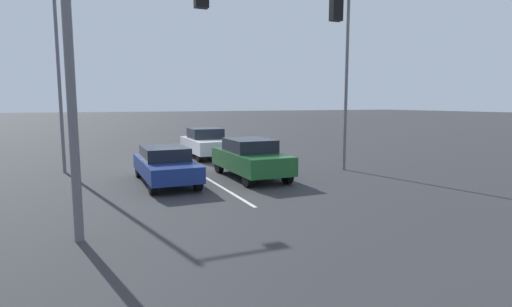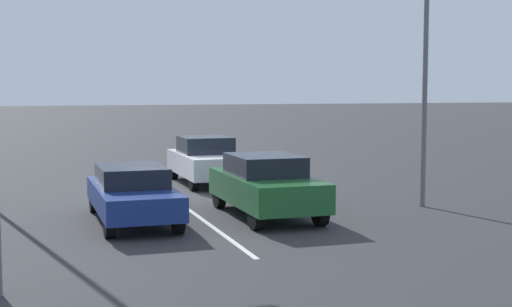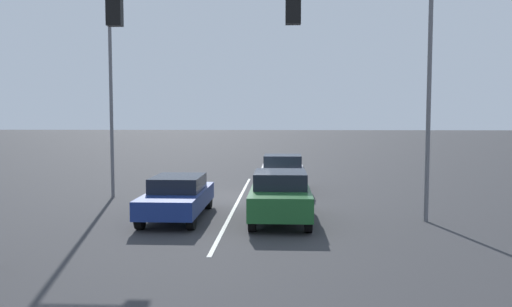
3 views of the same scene
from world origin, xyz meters
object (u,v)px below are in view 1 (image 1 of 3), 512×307
at_px(street_lamp_left_shoulder, 342,67).
at_px(street_lamp_right_shoulder, 63,52).
at_px(car_navy_midlane_front, 165,164).
at_px(car_silver_leftlane_second, 206,143).
at_px(car_darkgreen_leftlane_front, 250,158).
at_px(traffic_signal_gantry, 193,25).

bearing_deg(street_lamp_left_shoulder, street_lamp_right_shoulder, -21.24).
bearing_deg(car_navy_midlane_front, car_silver_leftlane_second, -118.66).
height_order(car_darkgreen_leftlane_front, street_lamp_right_shoulder, street_lamp_right_shoulder).
xyz_separation_m(car_silver_leftlane_second, traffic_signal_gantry, (3.81, 12.05, 4.06)).
xyz_separation_m(car_darkgreen_leftlane_front, street_lamp_left_shoulder, (-4.43, -0.07, 3.77)).
distance_m(car_silver_leftlane_second, traffic_signal_gantry, 13.27).
relative_size(car_navy_midlane_front, car_silver_leftlane_second, 1.07).
height_order(car_silver_leftlane_second, street_lamp_right_shoulder, street_lamp_right_shoulder).
bearing_deg(car_darkgreen_leftlane_front, street_lamp_left_shoulder, -179.11).
height_order(car_navy_midlane_front, street_lamp_right_shoulder, street_lamp_right_shoulder).
bearing_deg(car_darkgreen_leftlane_front, street_lamp_right_shoulder, -33.08).
distance_m(car_navy_midlane_front, traffic_signal_gantry, 7.02).
height_order(car_silver_leftlane_second, traffic_signal_gantry, traffic_signal_gantry).
height_order(car_darkgreen_leftlane_front, traffic_signal_gantry, traffic_signal_gantry).
height_order(car_darkgreen_leftlane_front, car_navy_midlane_front, car_darkgreen_leftlane_front).
bearing_deg(car_silver_leftlane_second, street_lamp_left_shoulder, 123.37).
bearing_deg(traffic_signal_gantry, street_lamp_left_shoulder, -146.13).
relative_size(car_darkgreen_leftlane_front, street_lamp_right_shoulder, 0.50).
bearing_deg(car_navy_midlane_front, car_darkgreen_leftlane_front, 175.65).
xyz_separation_m(traffic_signal_gantry, street_lamp_right_shoulder, (3.09, -9.84, 0.32)).
height_order(street_lamp_right_shoulder, street_lamp_left_shoulder, street_lamp_right_shoulder).
bearing_deg(street_lamp_left_shoulder, car_darkgreen_leftlane_front, 0.89).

